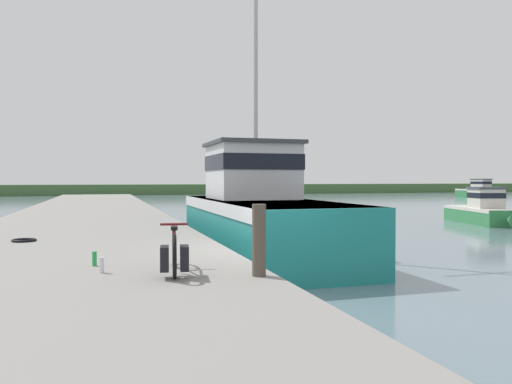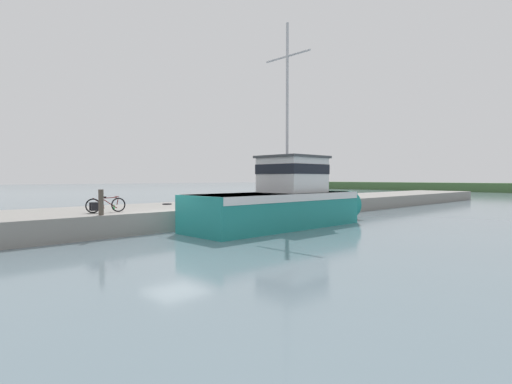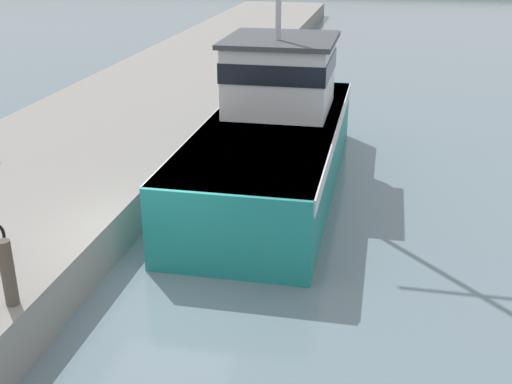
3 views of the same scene
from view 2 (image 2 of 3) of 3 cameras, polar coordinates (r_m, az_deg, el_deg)
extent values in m
plane|color=slate|center=(17.71, -11.37, -6.01)|extent=(320.00, 320.00, 0.00)
cube|color=gray|center=(21.09, -17.23, -3.48)|extent=(6.09, 80.00, 0.95)
cube|color=teal|center=(19.77, 2.92, -2.64)|extent=(3.23, 9.60, 1.72)
cone|color=teal|center=(24.20, 12.14, -1.83)|extent=(1.64, 1.73, 1.63)
cube|color=silver|center=(19.72, 2.93, -0.65)|extent=(3.29, 9.41, 0.34)
cube|color=silver|center=(20.59, 5.22, 2.38)|extent=(2.57, 2.77, 1.76)
cube|color=black|center=(20.60, 5.22, 3.24)|extent=(2.62, 2.82, 0.49)
cube|color=#3D4247|center=(20.62, 5.23, 4.99)|extent=(2.78, 2.99, 0.12)
cylinder|color=#B2B2B7|center=(20.77, 4.49, 14.39)|extent=(0.14, 0.14, 6.63)
cylinder|color=#B2B2B7|center=(21.19, 4.50, 18.77)|extent=(2.89, 0.10, 0.10)
torus|color=black|center=(18.54, -22.27, -1.83)|extent=(0.14, 0.64, 0.63)
torus|color=black|center=(18.84, -19.07, -1.74)|extent=(0.14, 0.64, 0.63)
cylinder|color=maroon|center=(18.59, -21.74, -2.04)|extent=(0.08, 0.37, 0.18)
cylinder|color=maroon|center=(18.64, -21.06, -1.51)|extent=(0.05, 0.15, 0.48)
cylinder|color=maroon|center=(18.59, -21.58, -1.30)|extent=(0.10, 0.48, 0.36)
cylinder|color=maroon|center=(18.72, -20.23, -1.51)|extent=(0.12, 0.69, 0.49)
cylinder|color=maroon|center=(18.72, -20.08, -0.78)|extent=(0.11, 0.56, 0.05)
cylinder|color=maroon|center=(18.82, -19.17, -1.26)|extent=(0.05, 0.10, 0.32)
cylinder|color=maroon|center=(18.80, -19.27, -0.63)|extent=(0.44, 0.10, 0.04)
cube|color=black|center=(18.63, -21.00, -0.68)|extent=(0.13, 0.25, 0.05)
cube|color=black|center=(18.69, -22.22, -1.90)|extent=(0.16, 0.33, 0.35)
cube|color=black|center=(18.42, -22.00, -1.95)|extent=(0.16, 0.33, 0.35)
cylinder|color=#51473D|center=(17.36, -21.26, -1.39)|extent=(0.20, 0.20, 1.05)
torus|color=black|center=(23.35, -12.59, -1.69)|extent=(0.53, 0.53, 0.06)
cylinder|color=silver|center=(19.76, -21.23, -2.17)|extent=(0.07, 0.07, 0.24)
cylinder|color=green|center=(20.13, -19.63, -2.08)|extent=(0.07, 0.07, 0.24)
camera|label=1|loc=(18.14, -44.67, 1.10)|focal=35.00mm
camera|label=3|loc=(11.42, -47.92, 20.19)|focal=45.00mm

